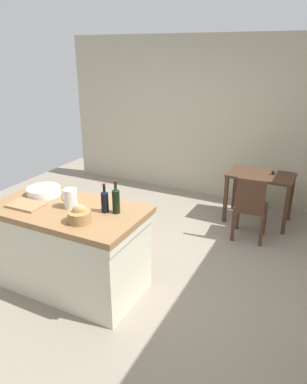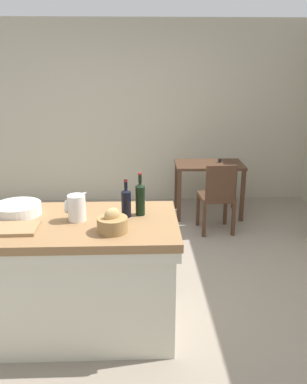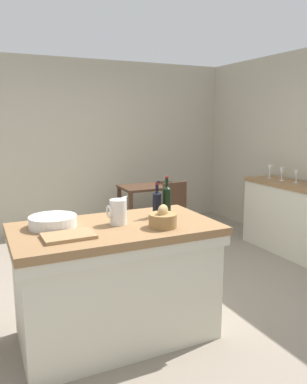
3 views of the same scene
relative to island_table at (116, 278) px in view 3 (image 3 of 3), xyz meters
name	(u,v)px [view 3 (image 3 of 3)]	position (x,y,z in m)	size (l,w,h in m)	color
ground_plane	(140,294)	(0.45, 0.60, -0.49)	(6.76, 6.76, 0.00)	gray
wall_back	(73,146)	(0.45, 3.20, 0.81)	(5.32, 0.12, 2.60)	#B2AA93
island_table	(116,278)	(0.00, 0.00, 0.00)	(1.54, 0.85, 0.91)	olive
side_cabinet	(292,218)	(2.71, 0.89, -0.03)	(0.52, 1.37, 0.91)	olive
writing_desk	(151,193)	(1.43, 2.45, 0.12)	(0.91, 0.57, 0.78)	#472D1E
wooden_chair	(170,210)	(1.43, 1.84, -0.02)	(0.43, 0.43, 0.88)	#472D1E
pitcher	(118,211)	(0.03, 0.02, 0.52)	(0.17, 0.13, 0.23)	silver
wash_bowl	(53,222)	(-0.44, 0.15, 0.46)	(0.35, 0.35, 0.09)	silver
bread_basket	(163,219)	(0.30, -0.20, 0.48)	(0.21, 0.21, 0.17)	olive
cutting_board	(68,236)	(-0.39, -0.15, 0.43)	(0.34, 0.24, 0.02)	#99754C
wine_bottle_dark	(167,199)	(0.49, 0.12, 0.55)	(0.07, 0.07, 0.33)	black
wine_bottle_amber	(157,203)	(0.39, 0.08, 0.54)	(0.07, 0.07, 0.29)	black
wine_glass_middle	(297,174)	(2.74, 0.90, 0.53)	(0.07, 0.07, 0.16)	white
wine_glass_right	(282,172)	(2.71, 1.11, 0.54)	(0.07, 0.07, 0.17)	white
wine_glass_far_right	(270,169)	(2.72, 1.35, 0.55)	(0.07, 0.07, 0.19)	white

